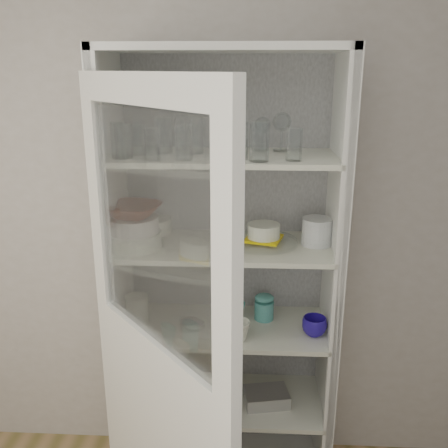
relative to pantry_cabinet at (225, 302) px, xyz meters
The scene contains 34 objects.
wall_back 0.44m from the pantry_cabinet, 140.87° to the left, with size 3.60×0.02×2.60m, color #AEA79D.
pantry_cabinet is the anchor object (origin of this frame).
cupboard_door 0.67m from the pantry_cabinet, 108.26° to the right, with size 0.62×0.71×2.00m.
tumbler_0 0.91m from the pantry_cabinet, 155.75° to the right, with size 0.07×0.07×0.14m, color silver.
tumbler_1 0.90m from the pantry_cabinet, 155.45° to the right, with size 0.07×0.07×0.14m, color silver.
tumbler_2 0.86m from the pantry_cabinet, 141.59° to the right, with size 0.06×0.06×0.13m, color silver.
tumbler_3 0.83m from the pantry_cabinet, 125.19° to the right, with size 0.07×0.07×0.14m, color silver.
tumbler_4 0.81m from the pantry_cabinet, 69.09° to the right, with size 0.07×0.07×0.15m, color silver.
tumbler_5 0.84m from the pantry_cabinet, 56.58° to the right, with size 0.08×0.08×0.15m, color silver.
tumbler_6 0.86m from the pantry_cabinet, 34.99° to the right, with size 0.06×0.06×0.13m, color silver.
tumbler_7 0.87m from the pantry_cabinet, 166.01° to the right, with size 0.06×0.06×0.13m, color silver.
tumbler_8 0.84m from the pantry_cabinet, behind, with size 0.08×0.08×0.15m, color silver.
tumbler_9 0.80m from the pantry_cabinet, 69.85° to the right, with size 0.07×0.07×0.15m, color silver.
tumbler_10 0.81m from the pantry_cabinet, 159.83° to the right, with size 0.08×0.08×0.16m, color silver.
goblet_0 0.83m from the pantry_cabinet, behind, with size 0.08×0.08×0.18m, color silver, non-canonical shape.
goblet_1 0.81m from the pantry_cabinet, 49.48° to the left, with size 0.08×0.08×0.18m, color silver, non-canonical shape.
goblet_2 0.82m from the pantry_cabinet, 20.10° to the left, with size 0.07×0.07×0.16m, color silver, non-canonical shape.
goblet_3 0.85m from the pantry_cabinet, ahead, with size 0.08×0.08×0.18m, color silver, non-canonical shape.
plate_stack_front 0.54m from the pantry_cabinet, 161.77° to the right, with size 0.23×0.23×0.07m, color silver.
plate_stack_back 0.51m from the pantry_cabinet, 166.92° to the left, with size 0.20×0.20×0.07m, color silver.
cream_bowl 0.59m from the pantry_cabinet, 161.77° to the right, with size 0.22×0.22×0.07m, color silver.
terracotta_bowl 0.63m from the pantry_cabinet, 161.77° to the right, with size 0.23×0.23×0.06m, color #592012.
glass_platter 0.38m from the pantry_cabinet, 15.71° to the right, with size 0.31×0.31×0.02m, color silver.
yellow_trivet 0.39m from the pantry_cabinet, 15.71° to the right, with size 0.15×0.15×0.01m, color yellow.
white_ramekin 0.42m from the pantry_cabinet, 15.71° to the right, with size 0.14×0.14×0.06m, color silver.
grey_bowl_stack 0.56m from the pantry_cabinet, ahead, with size 0.13×0.13×0.12m, color silver.
mug_blue 0.44m from the pantry_cabinet, 19.35° to the right, with size 0.11×0.11×0.09m, color navy.
mug_teal 0.06m from the pantry_cabinet, 16.19° to the right, with size 0.09×0.09×0.09m, color teal.
mug_white 0.22m from the pantry_cabinet, 69.90° to the right, with size 0.10×0.10×0.09m, color silver.
teal_jar 0.19m from the pantry_cabinet, ahead, with size 0.09×0.09×0.11m.
measuring_cups 0.20m from the pantry_cabinet, 143.96° to the right, with size 0.09×0.09×0.04m, color silver.
white_canister 0.41m from the pantry_cabinet, behind, with size 0.11×0.11×0.13m, color silver.
cream_dish 0.50m from the pantry_cabinet, 159.01° to the right, with size 0.22×0.22×0.07m, color silver.
tin_box 0.50m from the pantry_cabinet, 26.22° to the right, with size 0.21×0.15×0.06m, color #B1B1B1.
Camera 1 is at (0.31, -0.82, 2.01)m, focal length 40.00 mm.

